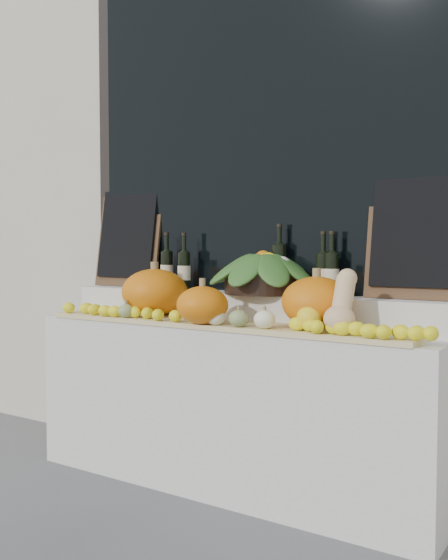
{
  "coord_description": "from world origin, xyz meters",
  "views": [
    {
      "loc": [
        1.77,
        -1.28,
        1.29
      ],
      "look_at": [
        0.0,
        1.45,
        1.12
      ],
      "focal_mm": 40.0,
      "sensor_mm": 36.0,
      "label": 1
    }
  ],
  "objects_px": {
    "pumpkin_right": "(316,302)",
    "butternut_squash": "(342,306)",
    "pumpkin_left": "(155,292)",
    "produce_bowl": "(263,272)",
    "wine_bottle_tall": "(279,269)"
  },
  "relations": [
    {
      "from": "butternut_squash",
      "to": "wine_bottle_tall",
      "type": "height_order",
      "value": "wine_bottle_tall"
    },
    {
      "from": "pumpkin_right",
      "to": "wine_bottle_tall",
      "type": "height_order",
      "value": "wine_bottle_tall"
    },
    {
      "from": "pumpkin_left",
      "to": "butternut_squash",
      "type": "xyz_separation_m",
      "value": [
        1.17,
        -0.1,
        -0.01
      ]
    },
    {
      "from": "pumpkin_left",
      "to": "wine_bottle_tall",
      "type": "bearing_deg",
      "value": 19.57
    },
    {
      "from": "pumpkin_right",
      "to": "produce_bowl",
      "type": "relative_size",
      "value": 0.53
    },
    {
      "from": "pumpkin_right",
      "to": "butternut_squash",
      "type": "distance_m",
      "value": 0.22
    },
    {
      "from": "pumpkin_left",
      "to": "produce_bowl",
      "type": "relative_size",
      "value": 0.59
    },
    {
      "from": "pumpkin_left",
      "to": "wine_bottle_tall",
      "type": "distance_m",
      "value": 0.72
    },
    {
      "from": "pumpkin_left",
      "to": "wine_bottle_tall",
      "type": "height_order",
      "value": "wine_bottle_tall"
    },
    {
      "from": "produce_bowl",
      "to": "wine_bottle_tall",
      "type": "bearing_deg",
      "value": 26.84
    },
    {
      "from": "pumpkin_right",
      "to": "butternut_squash",
      "type": "relative_size",
      "value": 1.17
    },
    {
      "from": "wine_bottle_tall",
      "to": "produce_bowl",
      "type": "bearing_deg",
      "value": -153.16
    },
    {
      "from": "pumpkin_left",
      "to": "butternut_squash",
      "type": "bearing_deg",
      "value": -5.07
    },
    {
      "from": "produce_bowl",
      "to": "wine_bottle_tall",
      "type": "xyz_separation_m",
      "value": [
        0.08,
        0.04,
        0.02
      ]
    },
    {
      "from": "pumpkin_left",
      "to": "produce_bowl",
      "type": "height_order",
      "value": "produce_bowl"
    }
  ]
}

